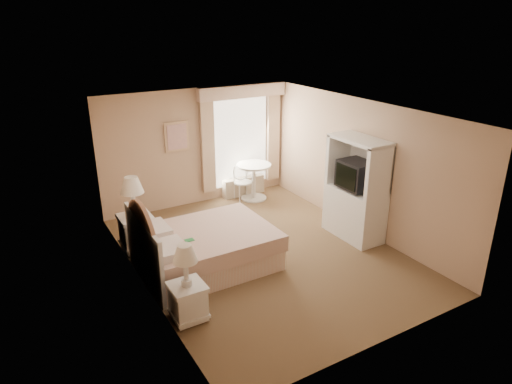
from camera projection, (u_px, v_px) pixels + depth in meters
room at (264, 186)px, 7.52m from camera, size 4.21×5.51×2.51m
window at (242, 138)px, 10.12m from camera, size 2.05×0.22×2.51m
framed_art at (177, 137)px, 9.38m from camera, size 0.52×0.04×0.62m
bed at (201, 248)px, 7.41m from camera, size 2.13×1.65×1.46m
nightstand_near at (187, 292)px, 6.10m from camera, size 0.46×0.46×1.11m
nightstand_far at (136, 223)px, 7.95m from camera, size 0.55×0.55×1.33m
round_table at (254, 176)px, 10.15m from camera, size 0.77×0.77×0.81m
cafe_chair at (242, 179)px, 10.17m from camera, size 0.42×0.42×0.81m
armoire at (356, 197)px, 8.34m from camera, size 0.57×1.14×1.89m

